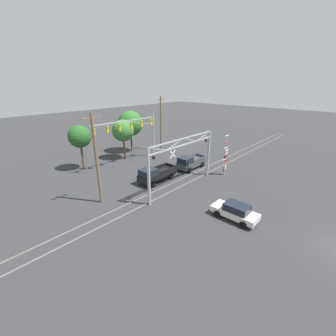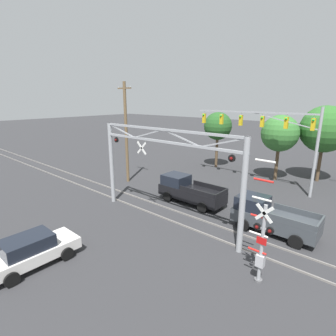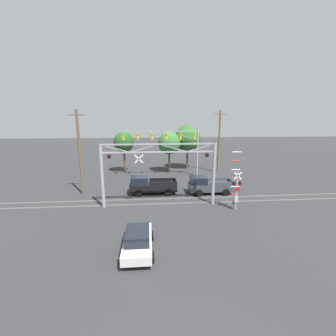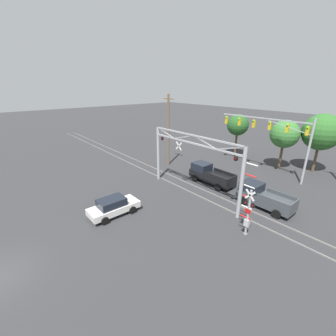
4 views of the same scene
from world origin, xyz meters
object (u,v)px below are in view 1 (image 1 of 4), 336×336
at_px(pickup_truck_following, 190,162).
at_px(utility_pole_right, 161,123).
at_px(crossing_signal_mast, 225,162).
at_px(background_tree_far_left_verge, 130,124).
at_px(traffic_signal_span, 137,129).
at_px(crossing_gantry, 183,157).
at_px(utility_pole_left, 96,159).
at_px(background_tree_beyond_span, 80,137).
at_px(sedan_waiting, 235,211).
at_px(background_tree_far_right_verge, 123,131).
at_px(pickup_truck_lead, 155,174).

xyz_separation_m(pickup_truck_following, utility_pole_right, (4.29, 10.16, 4.07)).
xyz_separation_m(crossing_signal_mast, background_tree_far_left_verge, (-1.55, 18.37, 3.23)).
bearing_deg(utility_pole_right, background_tree_far_left_verge, 143.86).
relative_size(traffic_signal_span, background_tree_far_left_verge, 1.54).
bearing_deg(utility_pole_right, crossing_gantry, -126.97).
xyz_separation_m(utility_pole_left, utility_pole_right, (18.73, 9.22, 0.14)).
relative_size(utility_pole_right, background_tree_beyond_span, 1.50).
height_order(crossing_signal_mast, background_tree_beyond_span, background_tree_beyond_span).
height_order(crossing_gantry, sedan_waiting, crossing_gantry).
xyz_separation_m(utility_pole_right, background_tree_far_right_verge, (-7.83, 1.01, -0.35)).
distance_m(traffic_signal_span, background_tree_beyond_span, 8.43).
relative_size(traffic_signal_span, utility_pole_right, 1.17).
bearing_deg(crossing_signal_mast, sedan_waiting, -145.29).
distance_m(utility_pole_right, background_tree_beyond_span, 15.11).
bearing_deg(background_tree_far_right_verge, utility_pole_left, -136.84).
bearing_deg(background_tree_beyond_span, crossing_gantry, -71.76).
distance_m(crossing_signal_mast, utility_pole_left, 17.12).
distance_m(utility_pole_right, background_tree_far_left_verge, 5.55).
height_order(utility_pole_right, background_tree_far_left_verge, utility_pole_right).
xyz_separation_m(crossing_gantry, pickup_truck_following, (5.83, 3.28, -2.95)).
height_order(utility_pole_left, utility_pole_right, utility_pole_right).
height_order(traffic_signal_span, background_tree_far_left_verge, background_tree_far_left_verge).
bearing_deg(background_tree_far_right_verge, pickup_truck_following, -72.44).
distance_m(crossing_gantry, background_tree_far_right_verge, 14.65).
xyz_separation_m(crossing_gantry, background_tree_far_left_verge, (5.64, 16.72, 1.24)).
xyz_separation_m(pickup_truck_lead, utility_pole_right, (10.96, 9.63, 4.07)).
bearing_deg(background_tree_far_right_verge, crossing_gantry, -99.03).
bearing_deg(traffic_signal_span, utility_pole_right, 15.42).
relative_size(crossing_gantry, utility_pole_left, 1.18).
bearing_deg(utility_pole_left, background_tree_beyond_span, 70.92).
xyz_separation_m(traffic_signal_span, sedan_waiting, (-4.50, -19.26, -4.55)).
bearing_deg(pickup_truck_following, background_tree_far_left_verge, 90.80).
distance_m(utility_pole_left, utility_pole_right, 20.87).
distance_m(pickup_truck_following, utility_pole_right, 11.76).
height_order(traffic_signal_span, background_tree_far_right_verge, traffic_signal_span).
height_order(pickup_truck_following, utility_pole_left, utility_pole_left).
xyz_separation_m(sedan_waiting, utility_pole_left, (-6.85, 12.08, 4.12)).
height_order(utility_pole_left, background_tree_beyond_span, utility_pole_left).
relative_size(pickup_truck_lead, pickup_truck_following, 1.08).
relative_size(traffic_signal_span, pickup_truck_lead, 2.12).
xyz_separation_m(pickup_truck_lead, pickup_truck_following, (6.66, -0.53, -0.00)).
height_order(traffic_signal_span, utility_pole_left, utility_pole_left).
bearing_deg(crossing_signal_mast, crossing_gantry, 167.10).
relative_size(crossing_signal_mast, sedan_waiting, 1.30).
height_order(utility_pole_left, background_tree_far_right_verge, utility_pole_left).
distance_m(crossing_gantry, utility_pole_left, 9.64).
bearing_deg(crossing_gantry, background_tree_far_right_verge, 80.97).
bearing_deg(pickup_truck_lead, pickup_truck_following, -4.58).
height_order(traffic_signal_span, pickup_truck_following, traffic_signal_span).
bearing_deg(crossing_signal_mast, pickup_truck_following, 105.50).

